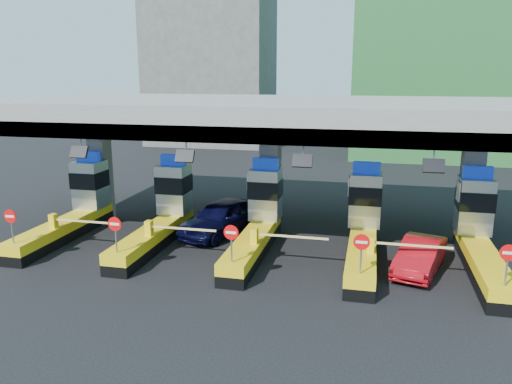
# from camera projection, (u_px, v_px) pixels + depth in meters

# --- Properties ---
(ground) EXTENTS (120.00, 120.00, 0.00)m
(ground) POSITION_uv_depth(u_px,v_px,m) (258.00, 248.00, 24.37)
(ground) COLOR black
(ground) RESTS_ON ground
(toll_canopy) EXTENTS (28.00, 12.09, 7.00)m
(toll_canopy) POSITION_uv_depth(u_px,v_px,m) (270.00, 117.00, 25.68)
(toll_canopy) COLOR slate
(toll_canopy) RESTS_ON ground
(toll_lane_far_left) EXTENTS (4.43, 8.00, 4.16)m
(toll_lane_far_left) POSITION_uv_depth(u_px,v_px,m) (76.00, 207.00, 26.53)
(toll_lane_far_left) COLOR black
(toll_lane_far_left) RESTS_ON ground
(toll_lane_left) EXTENTS (4.43, 8.00, 4.16)m
(toll_lane_left) POSITION_uv_depth(u_px,v_px,m) (164.00, 213.00, 25.42)
(toll_lane_left) COLOR black
(toll_lane_left) RESTS_ON ground
(toll_lane_center) EXTENTS (4.43, 8.00, 4.16)m
(toll_lane_center) POSITION_uv_depth(u_px,v_px,m) (259.00, 219.00, 24.31)
(toll_lane_center) COLOR black
(toll_lane_center) RESTS_ON ground
(toll_lane_right) EXTENTS (4.43, 8.00, 4.16)m
(toll_lane_right) POSITION_uv_depth(u_px,v_px,m) (364.00, 226.00, 23.21)
(toll_lane_right) COLOR black
(toll_lane_right) RESTS_ON ground
(toll_lane_far_right) EXTENTS (4.43, 8.00, 4.16)m
(toll_lane_far_right) POSITION_uv_depth(u_px,v_px,m) (479.00, 233.00, 22.10)
(toll_lane_far_right) COLOR black
(toll_lane_far_right) RESTS_ON ground
(bg_building_scaffold) EXTENTS (18.00, 12.00, 28.00)m
(bg_building_scaffold) POSITION_uv_depth(u_px,v_px,m) (450.00, 14.00, 48.81)
(bg_building_scaffold) COLOR #1E5926
(bg_building_scaffold) RESTS_ON ground
(bg_building_concrete) EXTENTS (14.00, 10.00, 18.00)m
(bg_building_concrete) POSITION_uv_depth(u_px,v_px,m) (211.00, 68.00, 59.51)
(bg_building_concrete) COLOR #4C4C49
(bg_building_concrete) RESTS_ON ground
(van) EXTENTS (3.96, 5.85, 1.85)m
(van) POSITION_uv_depth(u_px,v_px,m) (222.00, 217.00, 26.30)
(van) COLOR black
(van) RESTS_ON ground
(red_car) EXTENTS (2.68, 4.61, 1.44)m
(red_car) POSITION_uv_depth(u_px,v_px,m) (420.00, 255.00, 21.33)
(red_car) COLOR #AC0D15
(red_car) RESTS_ON ground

